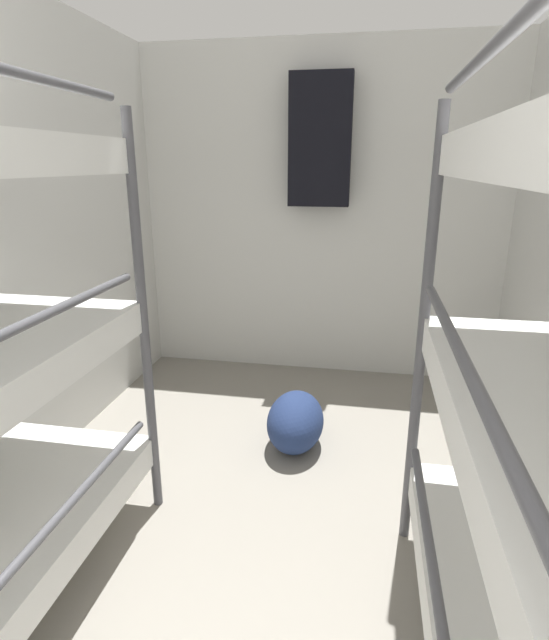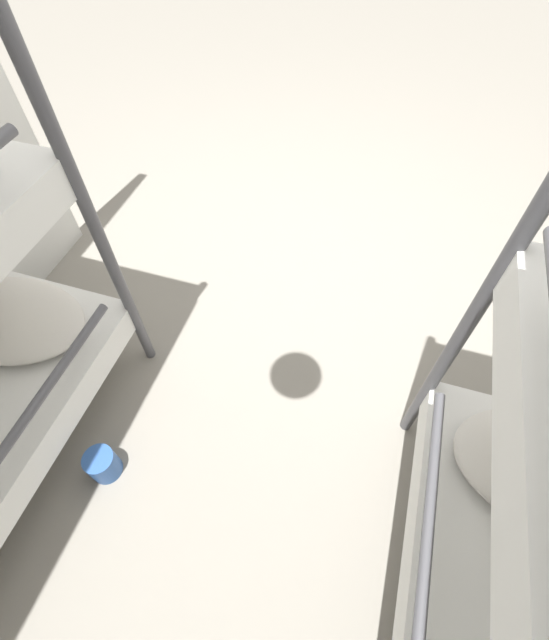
# 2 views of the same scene
# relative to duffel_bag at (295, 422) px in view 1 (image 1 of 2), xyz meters

# --- Properties ---
(wall_back) EXTENTS (2.87, 0.06, 2.48)m
(wall_back) POSITION_rel_duffel_bag_xyz_m (-0.00, 1.26, 1.07)
(wall_back) COLOR silver
(wall_back) RESTS_ON ground_plane
(duffel_bag) EXTENTS (0.33, 0.50, 0.33)m
(duffel_bag) POSITION_rel_duffel_bag_xyz_m (0.00, 0.00, 0.00)
(duffel_bag) COLOR navy
(duffel_bag) RESTS_ON ground_plane
(hanging_coat) EXTENTS (0.44, 0.12, 0.90)m
(hanging_coat) POSITION_rel_duffel_bag_xyz_m (-0.01, 1.11, 1.62)
(hanging_coat) COLOR black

